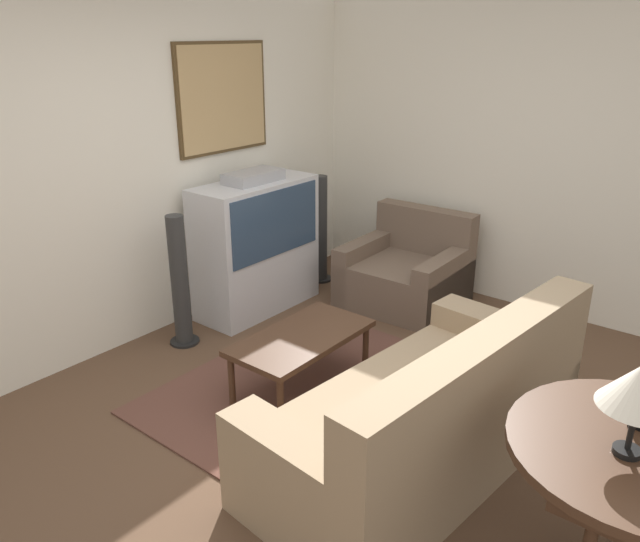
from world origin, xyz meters
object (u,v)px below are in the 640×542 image
Objects in this scene: tv at (256,245)px; speaker_tower_right at (320,232)px; coffee_table at (302,341)px; couch at (428,417)px; armchair at (406,274)px; console_table at (639,461)px; speaker_tower_left at (180,285)px.

tv is 1.18× the size of speaker_tower_right.
tv is 1.45m from coffee_table.
couch is 2.29m from armchair.
speaker_tower_right reaches higher than armchair.
console_table is 1.01× the size of speaker_tower_left.
tv is at bearing 70.47° from console_table.
tv reaches higher than couch.
couch is at bearing -98.61° from coffee_table.
speaker_tower_left is (-1.78, 0.93, 0.23)m from armchair.
speaker_tower_right is at bearing -123.82° from couch.
coffee_table is 1.18m from speaker_tower_left.
speaker_tower_right reaches higher than console_table.
armchair is 0.96m from speaker_tower_right.
speaker_tower_left is 1.71m from speaker_tower_right.
tv reaches higher than speaker_tower_right.
tv is 1.18× the size of speaker_tower_left.
couch reaches higher than coffee_table.
tv is 2.45m from couch.
coffee_table is at bearing -83.79° from armchair.
tv is at bearing -137.25° from armchair.
console_table is at bearing -43.30° from armchair.
tv is at bearing 1.18° from speaker_tower_left.
console_table is (-0.38, -2.13, 0.30)m from coffee_table.
speaker_tower_left reaches higher than coffee_table.
speaker_tower_left is at bearing 84.45° from console_table.
couch is 2.15× the size of coffee_table.
armchair reaches higher than console_table.
tv is 0.86m from speaker_tower_left.
couch is 2.88m from speaker_tower_right.
speaker_tower_right is at bearing 0.00° from speaker_tower_left.
armchair is 0.94× the size of speaker_tower_right.
speaker_tower_left is 1.00× the size of speaker_tower_right.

